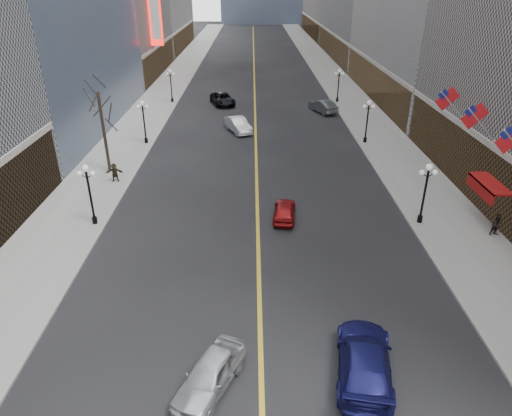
{
  "coord_description": "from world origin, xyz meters",
  "views": [
    {
      "loc": [
        -0.36,
        0.92,
        16.11
      ],
      "look_at": [
        -0.2,
        19.93,
        6.45
      ],
      "focal_mm": 32.0,
      "sensor_mm": 36.0,
      "label": 1
    }
  ],
  "objects_px": {
    "streetlamp_west_2": "(144,118)",
    "car_sb_mid": "(285,210)",
    "car_sb_far": "(323,106)",
    "streetlamp_east_3": "(339,82)",
    "streetlamp_west_1": "(89,189)",
    "streetlamp_east_1": "(426,188)",
    "streetlamp_west_3": "(171,82)",
    "car_nb_near": "(210,374)",
    "car_sb_near": "(364,361)",
    "streetlamp_east_2": "(368,117)",
    "car_nb_mid": "(238,125)",
    "car_nb_far": "(223,99)"
  },
  "relations": [
    {
      "from": "car_nb_near",
      "to": "car_sb_far",
      "type": "distance_m",
      "value": 46.87
    },
    {
      "from": "streetlamp_west_3",
      "to": "car_sb_near",
      "type": "distance_m",
      "value": 52.76
    },
    {
      "from": "streetlamp_east_3",
      "to": "streetlamp_west_1",
      "type": "height_order",
      "value": "same"
    },
    {
      "from": "streetlamp_east_3",
      "to": "car_sb_near",
      "type": "distance_m",
      "value": 50.66
    },
    {
      "from": "streetlamp_east_1",
      "to": "streetlamp_east_2",
      "type": "xyz_separation_m",
      "value": [
        0.0,
        18.0,
        0.0
      ]
    },
    {
      "from": "streetlamp_east_2",
      "to": "streetlamp_west_3",
      "type": "xyz_separation_m",
      "value": [
        -23.6,
        18.0,
        0.0
      ]
    },
    {
      "from": "streetlamp_east_3",
      "to": "car_sb_far",
      "type": "height_order",
      "value": "streetlamp_east_3"
    },
    {
      "from": "streetlamp_east_1",
      "to": "streetlamp_west_1",
      "type": "relative_size",
      "value": 1.0
    },
    {
      "from": "streetlamp_east_2",
      "to": "streetlamp_east_3",
      "type": "xyz_separation_m",
      "value": [
        0.0,
        18.0,
        0.0
      ]
    },
    {
      "from": "car_nb_far",
      "to": "car_sb_far",
      "type": "distance_m",
      "value": 14.18
    },
    {
      "from": "streetlamp_east_3",
      "to": "car_sb_far",
      "type": "relative_size",
      "value": 0.9
    },
    {
      "from": "car_sb_mid",
      "to": "streetlamp_west_3",
      "type": "bearing_deg",
      "value": -62.22
    },
    {
      "from": "streetlamp_east_1",
      "to": "streetlamp_west_2",
      "type": "relative_size",
      "value": 1.0
    },
    {
      "from": "streetlamp_east_2",
      "to": "car_nb_near",
      "type": "relative_size",
      "value": 1.02
    },
    {
      "from": "streetlamp_east_2",
      "to": "car_nb_far",
      "type": "height_order",
      "value": "streetlamp_east_2"
    },
    {
      "from": "streetlamp_east_1",
      "to": "streetlamp_east_3",
      "type": "relative_size",
      "value": 1.0
    },
    {
      "from": "streetlamp_east_1",
      "to": "car_sb_near",
      "type": "height_order",
      "value": "streetlamp_east_1"
    },
    {
      "from": "streetlamp_east_3",
      "to": "car_nb_far",
      "type": "xyz_separation_m",
      "value": [
        -16.33,
        -1.02,
        -2.1
      ]
    },
    {
      "from": "car_sb_mid",
      "to": "streetlamp_east_1",
      "type": "bearing_deg",
      "value": -179.1
    },
    {
      "from": "streetlamp_east_3",
      "to": "streetlamp_west_3",
      "type": "distance_m",
      "value": 23.6
    },
    {
      "from": "streetlamp_west_2",
      "to": "car_nb_near",
      "type": "relative_size",
      "value": 1.02
    },
    {
      "from": "car_sb_mid",
      "to": "car_sb_far",
      "type": "xyz_separation_m",
      "value": [
        7.0,
        29.82,
        0.15
      ]
    },
    {
      "from": "streetlamp_west_3",
      "to": "streetlamp_west_1",
      "type": "bearing_deg",
      "value": -90.0
    },
    {
      "from": "car_nb_near",
      "to": "car_sb_far",
      "type": "xyz_separation_m",
      "value": [
        11.25,
        45.5,
        0.07
      ]
    },
    {
      "from": "streetlamp_east_2",
      "to": "car_nb_near",
      "type": "height_order",
      "value": "streetlamp_east_2"
    },
    {
      "from": "streetlamp_west_1",
      "to": "car_sb_mid",
      "type": "height_order",
      "value": "streetlamp_west_1"
    },
    {
      "from": "streetlamp_west_2",
      "to": "car_nb_mid",
      "type": "relative_size",
      "value": 0.91
    },
    {
      "from": "car_nb_mid",
      "to": "streetlamp_east_2",
      "type": "bearing_deg",
      "value": -39.66
    },
    {
      "from": "streetlamp_west_3",
      "to": "car_sb_far",
      "type": "relative_size",
      "value": 0.9
    },
    {
      "from": "car_nb_mid",
      "to": "car_sb_near",
      "type": "height_order",
      "value": "car_sb_near"
    },
    {
      "from": "car_nb_far",
      "to": "car_sb_near",
      "type": "bearing_deg",
      "value": -96.69
    },
    {
      "from": "streetlamp_west_1",
      "to": "car_nb_near",
      "type": "distance_m",
      "value": 17.71
    },
    {
      "from": "streetlamp_east_3",
      "to": "car_sb_mid",
      "type": "xyz_separation_m",
      "value": [
        -9.8,
        -35.07,
        -2.23
      ]
    },
    {
      "from": "car_sb_near",
      "to": "streetlamp_east_2",
      "type": "bearing_deg",
      "value": -92.26
    },
    {
      "from": "streetlamp_east_1",
      "to": "car_nb_mid",
      "type": "height_order",
      "value": "streetlamp_east_1"
    },
    {
      "from": "car_sb_mid",
      "to": "car_sb_far",
      "type": "relative_size",
      "value": 0.79
    },
    {
      "from": "streetlamp_east_1",
      "to": "streetlamp_west_3",
      "type": "relative_size",
      "value": 1.0
    },
    {
      "from": "streetlamp_east_2",
      "to": "car_sb_far",
      "type": "bearing_deg",
      "value": 102.39
    },
    {
      "from": "streetlamp_west_2",
      "to": "car_sb_mid",
      "type": "relative_size",
      "value": 1.14
    },
    {
      "from": "car_nb_mid",
      "to": "car_sb_mid",
      "type": "distance_m",
      "value": 21.74
    },
    {
      "from": "streetlamp_east_1",
      "to": "streetlamp_east_2",
      "type": "distance_m",
      "value": 18.0
    },
    {
      "from": "streetlamp_east_2",
      "to": "streetlamp_west_2",
      "type": "distance_m",
      "value": 23.6
    },
    {
      "from": "car_nb_mid",
      "to": "car_sb_near",
      "type": "relative_size",
      "value": 0.85
    },
    {
      "from": "streetlamp_east_2",
      "to": "streetlamp_east_3",
      "type": "bearing_deg",
      "value": 90.0
    },
    {
      "from": "car_nb_near",
      "to": "streetlamp_west_2",
      "type": "bearing_deg",
      "value": 131.07
    },
    {
      "from": "streetlamp_west_2",
      "to": "car_sb_mid",
      "type": "distance_m",
      "value": 22.07
    },
    {
      "from": "streetlamp_west_2",
      "to": "car_sb_near",
      "type": "bearing_deg",
      "value": -62.94
    },
    {
      "from": "car_nb_near",
      "to": "car_sb_far",
      "type": "relative_size",
      "value": 0.88
    },
    {
      "from": "streetlamp_east_3",
      "to": "car_sb_near",
      "type": "xyz_separation_m",
      "value": [
        -7.2,
        -50.1,
        -2.05
      ]
    },
    {
      "from": "streetlamp_west_1",
      "to": "car_sb_mid",
      "type": "relative_size",
      "value": 1.14
    }
  ]
}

